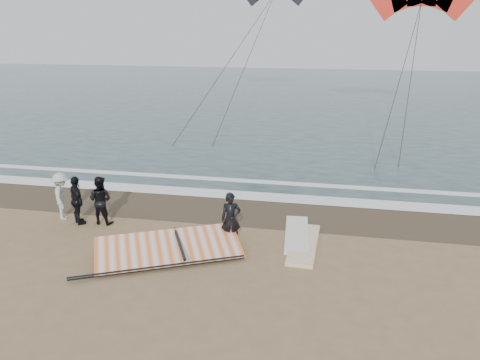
% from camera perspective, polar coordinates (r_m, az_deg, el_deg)
% --- Properties ---
extents(ground, '(120.00, 120.00, 0.00)m').
position_cam_1_polar(ground, '(12.05, -1.15, -11.82)').
color(ground, '#8C704C').
rests_on(ground, ground).
extents(sea, '(120.00, 54.00, 0.02)m').
position_cam_1_polar(sea, '(43.65, 8.10, 10.24)').
color(sea, '#233838').
rests_on(sea, ground).
extents(wet_sand, '(120.00, 2.80, 0.01)m').
position_cam_1_polar(wet_sand, '(16.03, 2.22, -3.82)').
color(wet_sand, '#4C3D2B').
rests_on(wet_sand, ground).
extents(foam_near, '(120.00, 0.90, 0.01)m').
position_cam_1_polar(foam_near, '(17.31, 2.94, -2.04)').
color(foam_near, white).
rests_on(foam_near, sea).
extents(foam_far, '(120.00, 0.45, 0.01)m').
position_cam_1_polar(foam_far, '(18.90, 3.67, -0.27)').
color(foam_far, white).
rests_on(foam_far, sea).
extents(man_main, '(0.65, 0.51, 1.56)m').
position_cam_1_polar(man_main, '(13.43, -1.12, -4.77)').
color(man_main, black).
rests_on(man_main, ground).
extents(board_white, '(0.84, 2.69, 0.11)m').
position_cam_1_polar(board_white, '(13.73, 7.78, -7.74)').
color(board_white, white).
rests_on(board_white, ground).
extents(board_cream, '(0.85, 2.59, 0.11)m').
position_cam_1_polar(board_cream, '(14.32, 6.92, -6.56)').
color(board_cream, silver).
rests_on(board_cream, ground).
extents(trio_cluster, '(2.29, 1.35, 1.59)m').
position_cam_1_polar(trio_cluster, '(15.82, -19.14, -2.14)').
color(trio_cluster, black).
rests_on(trio_cluster, ground).
extents(sail_rig, '(4.18, 3.36, 0.51)m').
position_cam_1_polar(sail_rig, '(13.20, -8.67, -8.23)').
color(sail_rig, black).
rests_on(sail_rig, ground).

